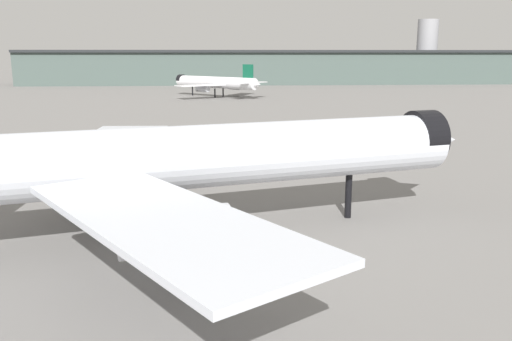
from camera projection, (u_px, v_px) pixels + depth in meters
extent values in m
plane|color=slate|center=(151.00, 243.00, 42.23)|extent=(900.00, 900.00, 0.00)
cylinder|color=silver|center=(179.00, 158.00, 42.18)|extent=(48.26, 17.01, 5.10)
cone|color=silver|center=(431.00, 141.00, 50.23)|extent=(6.68, 6.24, 5.00)
cylinder|color=black|center=(423.00, 138.00, 49.81)|extent=(3.50, 5.56, 5.15)
cube|color=silver|center=(115.00, 142.00, 53.45)|extent=(9.12, 22.28, 0.41)
cylinder|color=#B7BAC1|center=(131.00, 163.00, 51.79)|extent=(7.28, 4.41, 2.81)
cube|color=silver|center=(162.00, 219.00, 28.71)|extent=(18.26, 22.59, 0.41)
cylinder|color=#B7BAC1|center=(175.00, 231.00, 31.87)|extent=(7.28, 4.41, 2.81)
cylinder|color=black|center=(348.00, 196.00, 48.33)|extent=(0.61, 0.61, 4.08)
cylinder|color=black|center=(146.00, 207.00, 44.83)|extent=(0.61, 0.61, 4.08)
cylinder|color=black|center=(156.00, 226.00, 39.91)|extent=(0.61, 0.61, 4.08)
cylinder|color=white|center=(215.00, 82.00, 182.59)|extent=(27.85, 27.86, 3.90)
cone|color=white|center=(180.00, 81.00, 193.63)|extent=(5.74, 5.74, 3.83)
cone|color=white|center=(255.00, 84.00, 171.56)|extent=(6.21, 6.21, 3.71)
cylinder|color=black|center=(182.00, 80.00, 193.08)|extent=(4.03, 4.03, 3.94)
cube|color=white|center=(200.00, 85.00, 173.51)|extent=(16.81, 12.31, 0.31)
cylinder|color=#B7BAC1|center=(203.00, 89.00, 175.76)|extent=(5.03, 5.03, 2.15)
cube|color=white|center=(240.00, 83.00, 188.47)|extent=(12.31, 16.81, 0.31)
cylinder|color=#B7BAC1|center=(235.00, 87.00, 187.84)|extent=(5.03, 5.03, 2.15)
cube|color=#0F5138|center=(248.00, 74.00, 172.65)|extent=(3.29, 3.29, 6.25)
cube|color=white|center=(241.00, 83.00, 169.66)|extent=(6.78, 6.77, 0.23)
cube|color=white|center=(258.00, 82.00, 175.94)|extent=(6.78, 6.77, 0.23)
cylinder|color=black|center=(193.00, 91.00, 190.41)|extent=(0.47, 0.47, 3.12)
cylinder|color=black|center=(215.00, 93.00, 180.70)|extent=(0.47, 0.47, 3.12)
cylinder|color=black|center=(223.00, 92.00, 183.79)|extent=(0.47, 0.47, 3.12)
cube|color=#475651|center=(276.00, 68.00, 263.36)|extent=(245.89, 33.59, 15.22)
cube|color=#232628|center=(276.00, 51.00, 261.59)|extent=(245.95, 36.42, 1.20)
cylinder|color=#939399|center=(427.00, 52.00, 267.09)|extent=(10.19, 10.19, 31.43)
cube|color=black|center=(96.00, 159.00, 72.46)|extent=(4.89, 5.88, 0.35)
cube|color=red|center=(86.00, 154.00, 70.82)|extent=(3.12, 3.09, 1.60)
cube|color=#1E2D38|center=(81.00, 153.00, 69.89)|extent=(1.67, 1.10, 0.80)
cube|color=red|center=(100.00, 149.00, 73.05)|extent=(3.71, 4.02, 2.20)
cylinder|color=black|center=(92.00, 164.00, 70.32)|extent=(0.72, 0.91, 0.90)
cylinder|color=black|center=(79.00, 162.00, 71.33)|extent=(0.72, 0.91, 0.90)
cylinder|color=black|center=(112.00, 159.00, 73.67)|extent=(0.72, 0.91, 0.90)
cylinder|color=black|center=(99.00, 157.00, 74.69)|extent=(0.72, 0.91, 0.90)
cube|color=black|center=(37.00, 169.00, 67.79)|extent=(1.74, 2.54, 0.20)
cube|color=beige|center=(37.00, 163.00, 67.62)|extent=(1.74, 2.54, 1.40)
sphere|color=black|center=(35.00, 168.00, 68.76)|extent=(0.44, 0.44, 0.44)
sphere|color=black|center=(46.00, 168.00, 68.75)|extent=(0.44, 0.44, 0.44)
sphere|color=black|center=(28.00, 171.00, 66.89)|extent=(0.44, 0.44, 0.44)
sphere|color=black|center=(40.00, 171.00, 66.87)|extent=(0.44, 0.44, 0.44)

